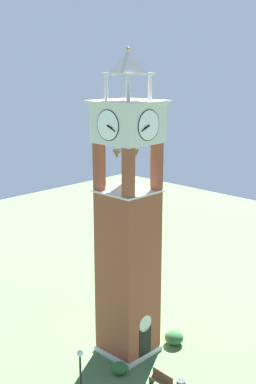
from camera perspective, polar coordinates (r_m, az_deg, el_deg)
The scene contains 7 objects.
ground at distance 34.96m, azimuth 0.00°, elevation -17.64°, with size 80.00×80.00×0.00m, color #476B3D.
clock_tower at distance 31.44m, azimuth 0.00°, elevation -4.94°, with size 3.64×3.64×19.54m.
park_bench at distance 31.42m, azimuth 3.83°, elevation -20.71°, with size 0.52×1.62×0.95m.
lamp_post at distance 29.01m, azimuth -5.49°, elevation -19.35°, with size 0.36×0.36×3.47m.
shrub_near_entry at distance 32.53m, azimuth -0.96°, elevation -19.53°, with size 0.95×0.95×0.77m, color #28562D.
shrub_left_of_tower at distance 35.55m, azimuth 5.29°, elevation -16.25°, with size 1.29×1.29×0.93m, color #28562D.
shrub_behind_bench at distance 37.30m, azimuth 0.96°, elevation -14.90°, with size 0.79×0.79×0.62m, color #28562D.
Camera 1 is at (-21.27, -20.74, 18.44)m, focal length 46.56 mm.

